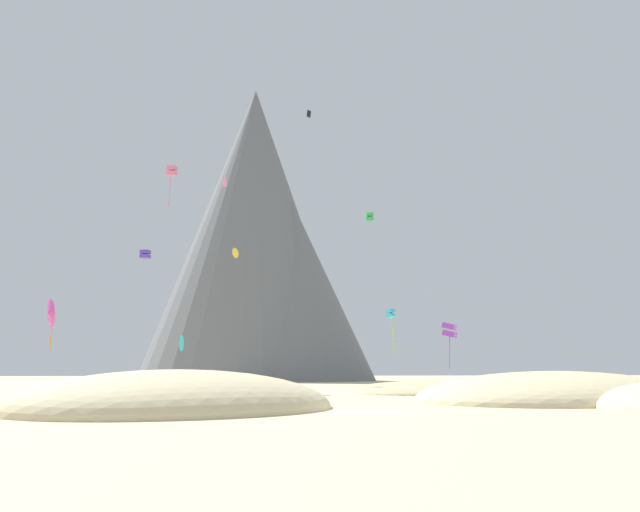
% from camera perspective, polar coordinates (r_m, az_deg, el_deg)
% --- Properties ---
extents(ground_plane, '(400.00, 400.00, 0.00)m').
position_cam_1_polar(ground_plane, '(31.14, 5.09, -15.40)').
color(ground_plane, beige).
extents(dune_foreground_right, '(22.54, 20.67, 4.39)m').
position_cam_1_polar(dune_foreground_right, '(33.36, -14.33, -14.84)').
color(dune_foreground_right, beige).
rests_on(dune_foreground_right, ground_plane).
extents(dune_midground, '(30.63, 27.86, 4.19)m').
position_cam_1_polar(dune_midground, '(46.92, 22.86, -13.24)').
color(dune_midground, beige).
rests_on(dune_midground, ground_plane).
extents(dune_back_low, '(21.27, 23.65, 2.14)m').
position_cam_1_polar(dune_back_low, '(59.18, 10.19, -13.40)').
color(dune_back_low, '#C6B284').
rests_on(dune_back_low, ground_plane).
extents(bush_near_right, '(1.49, 1.49, 0.88)m').
position_cam_1_polar(bush_near_right, '(51.79, -9.31, -13.24)').
color(bush_near_right, '#668C4C').
rests_on(bush_near_right, ground_plane).
extents(bush_near_left, '(2.86, 2.86, 0.48)m').
position_cam_1_polar(bush_near_left, '(50.82, 10.54, -13.46)').
color(bush_near_left, '#568442').
rests_on(bush_near_left, ground_plane).
extents(bush_ridge_crest, '(1.91, 1.91, 0.55)m').
position_cam_1_polar(bush_ridge_crest, '(57.66, 16.90, -12.88)').
color(bush_ridge_crest, '#668C4C').
rests_on(bush_ridge_crest, ground_plane).
extents(bush_far_left, '(1.67, 1.67, 0.41)m').
position_cam_1_polar(bush_far_left, '(52.09, -15.19, -13.25)').
color(bush_far_left, '#668C4C').
rests_on(bush_far_left, ground_plane).
extents(bush_far_right, '(1.76, 1.76, 1.01)m').
position_cam_1_polar(bush_far_right, '(31.40, -28.65, -13.12)').
color(bush_far_right, '#477238').
rests_on(bush_far_right, ground_plane).
extents(bush_low_patch, '(1.72, 1.72, 0.73)m').
position_cam_1_polar(bush_low_patch, '(54.90, -18.75, -12.77)').
color(bush_low_patch, '#386633').
rests_on(bush_low_patch, ground_plane).
extents(rock_massif, '(60.22, 57.45, 69.59)m').
position_cam_1_polar(rock_massif, '(130.15, -5.97, 0.98)').
color(rock_massif, slate).
rests_on(rock_massif, ground_plane).
extents(kite_teal_low, '(1.12, 2.41, 2.46)m').
position_cam_1_polar(kite_teal_low, '(84.77, -13.79, -8.55)').
color(kite_teal_low, teal).
extents(kite_black_high, '(0.73, 0.33, 1.14)m').
position_cam_1_polar(kite_black_high, '(85.91, -1.14, 14.21)').
color(kite_black_high, black).
extents(kite_magenta_low, '(1.76, 2.50, 4.38)m').
position_cam_1_polar(kite_magenta_low, '(53.25, -25.72, -5.31)').
color(kite_magenta_low, '#D1339E').
extents(kite_gold_mid, '(1.57, 1.78, 1.61)m').
position_cam_1_polar(kite_gold_mid, '(86.89, -8.49, 0.33)').
color(kite_gold_mid, gold).
extents(kite_green_mid, '(1.22, 1.25, 1.28)m').
position_cam_1_polar(kite_green_mid, '(83.21, 5.05, 3.96)').
color(kite_green_mid, green).
extents(kite_pink_high, '(0.57, 0.53, 1.20)m').
position_cam_1_polar(kite_pink_high, '(75.34, -9.64, 7.39)').
color(kite_pink_high, pink).
extents(kite_violet_low, '(1.99, 1.97, 5.18)m').
position_cam_1_polar(kite_violet_low, '(66.47, 12.99, -7.34)').
color(kite_violet_low, purple).
extents(kite_indigo_mid, '(1.37, 1.38, 1.12)m').
position_cam_1_polar(kite_indigo_mid, '(77.40, -17.29, 0.18)').
color(kite_indigo_mid, '#5138B2').
extents(kite_rainbow_high, '(1.35, 1.39, 5.66)m').
position_cam_1_polar(kite_rainbow_high, '(76.41, -14.77, 8.30)').
color(kite_rainbow_high, '#E5668C').
extents(kite_cyan_low, '(1.07, 1.09, 4.99)m').
position_cam_1_polar(kite_cyan_low, '(63.92, 7.19, -5.95)').
color(kite_cyan_low, '#33BCDB').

